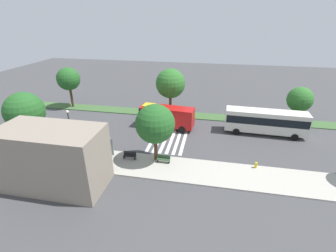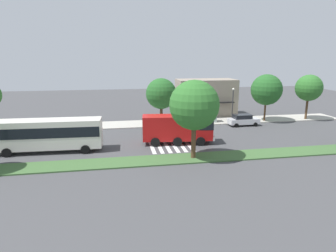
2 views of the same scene
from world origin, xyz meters
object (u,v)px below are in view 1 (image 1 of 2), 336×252
object	(u,v)px
parked_car_mid	(73,137)
transit_bus	(265,121)
median_tree_west	(170,84)
fire_truck	(165,116)
sidewalk_tree_west	(155,124)
bench_west_of_shelter	(164,159)
fire_hydrant	(256,165)
median_tree_far_west	(300,99)
bus_stop_shelter	(99,143)
street_lamp	(70,127)
bench_near_shelter	(130,155)
median_tree_center	(68,79)
sidewalk_tree_east	(25,111)

from	to	relation	value
parked_car_mid	transit_bus	bearing A→B (deg)	-164.15
parked_car_mid	median_tree_west	distance (m)	18.05
fire_truck	transit_bus	size ratio (longest dim) A/B	0.76
transit_bus	sidewalk_tree_west	distance (m)	17.83
bench_west_of_shelter	fire_hydrant	size ratio (longest dim) A/B	2.29
sidewalk_tree_west	median_tree_far_west	xyz separation A→B (m)	(-20.00, -15.31, -0.79)
bus_stop_shelter	fire_hydrant	size ratio (longest dim) A/B	5.00
bus_stop_shelter	parked_car_mid	bearing A→B (deg)	-26.34
fire_truck	street_lamp	distance (m)	14.09
sidewalk_tree_west	parked_car_mid	bearing A→B (deg)	-10.00
median_tree_west	bus_stop_shelter	bearing A→B (deg)	68.37
parked_car_mid	bench_near_shelter	bearing A→B (deg)	163.31
fire_hydrant	median_tree_far_west	bearing A→B (deg)	-118.61
bus_stop_shelter	sidewalk_tree_west	xyz separation A→B (m)	(-7.26, -0.38, 3.08)
bench_west_of_shelter	median_tree_far_west	distance (m)	24.87
transit_bus	bench_near_shelter	size ratio (longest dim) A/B	7.32
median_tree_west	median_tree_center	size ratio (longest dim) A/B	1.07
median_tree_center	street_lamp	bearing A→B (deg)	121.24
bus_stop_shelter	bench_west_of_shelter	bearing A→B (deg)	179.91
parked_car_mid	bench_west_of_shelter	xyz separation A→B (m)	(-13.53, 2.60, -0.31)
parked_car_mid	transit_bus	world-z (taller)	transit_bus
transit_bus	sidewalk_tree_east	world-z (taller)	sidewalk_tree_east
bench_near_shelter	sidewalk_tree_west	distance (m)	5.47
fire_truck	street_lamp	world-z (taller)	street_lamp
parked_car_mid	bus_stop_shelter	distance (m)	5.91
bench_near_shelter	street_lamp	distance (m)	8.62
sidewalk_tree_west	median_tree_center	bearing A→B (deg)	-36.88
median_tree_west	median_tree_center	bearing A→B (deg)	0.00
bench_west_of_shelter	sidewalk_tree_west	world-z (taller)	sidewalk_tree_west
fire_truck	street_lamp	xyz separation A→B (m)	(10.56, 9.21, 1.43)
transit_bus	fire_hydrant	distance (m)	10.21
median_tree_center	fire_hydrant	bearing A→B (deg)	155.39
bus_stop_shelter	fire_hydrant	bearing A→B (deg)	-177.36
fire_hydrant	transit_bus	bearing A→B (deg)	-103.61
bench_west_of_shelter	fire_hydrant	bearing A→B (deg)	-175.29
bench_west_of_shelter	transit_bus	bearing A→B (deg)	-141.10
transit_bus	fire_hydrant	xyz separation A→B (m)	(2.37, 9.79, -1.69)
parked_car_mid	bus_stop_shelter	xyz separation A→B (m)	(-5.22, 2.58, 0.98)
median_tree_far_west	fire_hydrant	world-z (taller)	median_tree_far_west
bus_stop_shelter	bench_west_of_shelter	xyz separation A→B (m)	(-8.31, 0.01, -1.30)
transit_bus	median_tree_far_west	bearing A→B (deg)	43.43
transit_bus	street_lamp	xyz separation A→B (m)	(25.65, 9.89, 1.26)
bench_west_of_shelter	sidewalk_tree_east	xyz separation A→B (m)	(18.24, -0.40, 4.64)
sidewalk_tree_east	median_tree_far_west	world-z (taller)	sidewalk_tree_east
fire_truck	street_lamp	bearing A→B (deg)	47.51
median_tree_center	parked_car_mid	bearing A→B (deg)	121.16
fire_truck	sidewalk_tree_west	distance (m)	10.09
bench_near_shelter	sidewalk_tree_west	size ratio (longest dim) A/B	0.22
transit_bus	parked_car_mid	bearing A→B (deg)	-161.10
street_lamp	sidewalk_tree_west	bearing A→B (deg)	177.98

